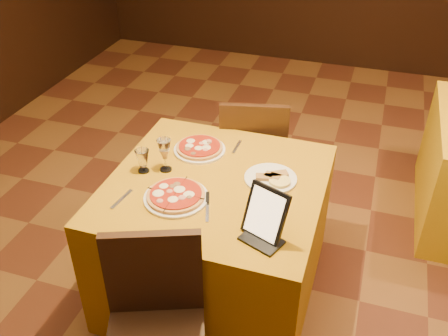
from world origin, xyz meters
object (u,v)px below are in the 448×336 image
(water_glass, at_px, (143,161))
(main_table, at_px, (217,236))
(pizza_near, at_px, (176,196))
(wine_glass, at_px, (165,155))
(pizza_far, at_px, (200,149))
(chair_main_far, at_px, (254,153))
(tablet, at_px, (265,213))

(water_glass, bearing_deg, main_table, 3.61)
(pizza_near, xyz_separation_m, wine_glass, (-0.15, 0.22, 0.08))
(main_table, relative_size, pizza_far, 3.76)
(main_table, distance_m, water_glass, 0.59)
(water_glass, bearing_deg, chair_main_far, 63.68)
(main_table, relative_size, pizza_near, 3.44)
(wine_glass, height_order, tablet, tablet)
(pizza_far, height_order, wine_glass, wine_glass)
(pizza_near, relative_size, tablet, 1.31)
(wine_glass, relative_size, tablet, 0.78)
(chair_main_far, distance_m, tablet, 1.22)
(water_glass, bearing_deg, pizza_far, 52.97)
(pizza_near, bearing_deg, main_table, 54.10)
(main_table, distance_m, chair_main_far, 0.78)
(main_table, relative_size, water_glass, 8.46)
(pizza_far, distance_m, water_glass, 0.36)
(water_glass, distance_m, tablet, 0.79)
(chair_main_far, relative_size, pizza_near, 2.85)
(pizza_far, bearing_deg, chair_main_far, 70.49)
(chair_main_far, height_order, pizza_near, chair_main_far)
(pizza_far, bearing_deg, tablet, -47.64)
(wine_glass, bearing_deg, tablet, -28.22)
(chair_main_far, height_order, tablet, tablet)
(tablet, bearing_deg, main_table, 158.78)
(chair_main_far, distance_m, wine_glass, 0.90)
(pizza_far, relative_size, wine_glass, 1.54)
(main_table, bearing_deg, pizza_near, -125.90)
(main_table, bearing_deg, wine_glass, 175.65)
(pizza_far, xyz_separation_m, tablet, (0.52, -0.57, 0.10))
(chair_main_far, relative_size, tablet, 3.73)
(chair_main_far, distance_m, water_glass, 0.97)
(chair_main_far, bearing_deg, pizza_far, 57.74)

